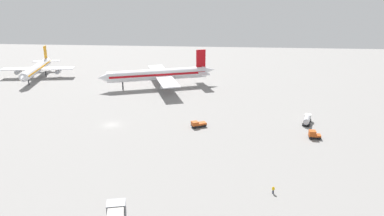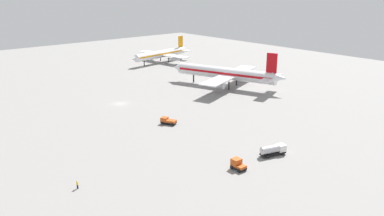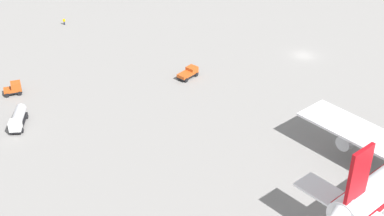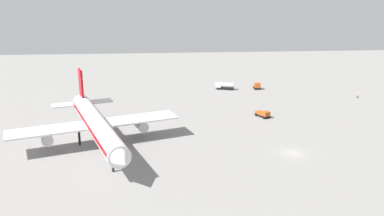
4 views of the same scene
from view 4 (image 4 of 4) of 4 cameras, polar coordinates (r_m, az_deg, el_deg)
ground at (r=95.55m, az=13.45°, el=-5.97°), size 288.00×288.00×0.00m
airplane_at_gate at (r=97.20m, az=-12.82°, el=-2.18°), size 46.80×38.48×14.70m
baggage_tug at (r=150.81m, az=8.82°, el=2.97°), size 3.28×2.33×2.30m
fuel_truck at (r=149.01m, az=4.47°, el=3.05°), size 3.65×6.58×2.50m
pushback_tractor at (r=118.99m, az=9.60°, el=-0.78°), size 4.78×3.76×1.90m
ground_crew_worker at (r=147.58m, az=21.49°, el=1.60°), size 0.58×0.42×1.67m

